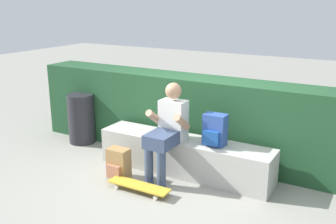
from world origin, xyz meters
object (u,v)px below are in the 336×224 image
(bench_main, at_px, (184,156))
(person_skater, at_px, (168,128))
(skateboard_near_person, at_px, (139,186))
(backpack_on_ground, at_px, (118,164))
(trash_bin, at_px, (82,118))
(backpack_on_bench, at_px, (215,130))

(bench_main, height_order, person_skater, person_skater)
(skateboard_near_person, bearing_deg, bench_main, 73.97)
(skateboard_near_person, relative_size, backpack_on_ground, 2.00)
(bench_main, bearing_deg, skateboard_near_person, -106.03)
(bench_main, height_order, trash_bin, trash_bin)
(backpack_on_bench, height_order, backpack_on_ground, backpack_on_bench)
(trash_bin, bearing_deg, skateboard_near_person, -29.11)
(backpack_on_bench, distance_m, backpack_on_ground, 1.32)
(person_skater, relative_size, skateboard_near_person, 1.53)
(skateboard_near_person, relative_size, backpack_on_bench, 2.00)
(person_skater, bearing_deg, backpack_on_ground, -146.99)
(person_skater, xyz_separation_m, backpack_on_ground, (-0.54, -0.35, -0.48))
(skateboard_near_person, relative_size, trash_bin, 1.01)
(bench_main, xyz_separation_m, backpack_on_bench, (0.43, -0.01, 0.43))
(bench_main, bearing_deg, backpack_on_bench, -1.26)
(backpack_on_ground, bearing_deg, trash_bin, 149.03)
(backpack_on_bench, bearing_deg, bench_main, 178.74)
(skateboard_near_person, xyz_separation_m, backpack_on_ground, (-0.45, 0.19, 0.12))
(skateboard_near_person, height_order, backpack_on_bench, backpack_on_bench)
(backpack_on_ground, bearing_deg, bench_main, 40.61)
(skateboard_near_person, height_order, trash_bin, trash_bin)
(bench_main, relative_size, trash_bin, 3.01)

